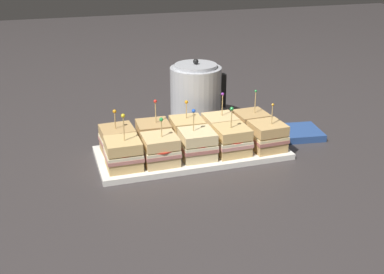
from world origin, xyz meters
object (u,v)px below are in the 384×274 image
(sandwich_front_left, at_px, (160,150))
(sandwich_front_center, at_px, (197,144))
(sandwich_front_right, at_px, (232,140))
(napkin_stack, at_px, (300,133))
(sandwich_back_far_right, at_px, (251,124))
(sandwich_back_right, at_px, (220,128))
(serving_platter, at_px, (192,153))
(sandwich_back_center, at_px, (187,132))
(sandwich_front_far_right, at_px, (267,136))
(kettle_steel, at_px, (196,95))
(sandwich_back_far_left, at_px, (118,140))
(sandwich_front_far_left, at_px, (123,154))
(sandwich_back_left, at_px, (153,135))

(sandwich_front_left, relative_size, sandwich_front_center, 0.94)
(sandwich_front_right, relative_size, napkin_stack, 0.99)
(sandwich_back_far_right, bearing_deg, napkin_stack, -4.81)
(sandwich_back_right, height_order, sandwich_back_far_right, sandwich_back_far_right)
(serving_platter, distance_m, sandwich_back_center, 0.08)
(serving_platter, xyz_separation_m, sandwich_front_far_right, (0.24, -0.06, 0.05))
(sandwich_front_right, bearing_deg, kettle_steel, 92.22)
(sandwich_back_far_left, height_order, sandwich_back_center, sandwich_back_center)
(sandwich_back_right, bearing_deg, sandwich_front_center, -135.95)
(sandwich_front_right, xyz_separation_m, sandwich_back_far_right, (0.12, 0.12, -0.00))
(kettle_steel, bearing_deg, sandwich_front_left, -123.43)
(sandwich_front_far_left, distance_m, sandwich_back_right, 0.37)
(sandwich_back_far_right, distance_m, kettle_steel, 0.26)
(sandwich_front_far_right, bearing_deg, sandwich_back_right, 134.79)
(sandwich_front_left, distance_m, sandwich_back_far_right, 0.37)
(sandwich_back_far_left, distance_m, sandwich_back_far_right, 0.46)
(sandwich_front_left, relative_size, napkin_stack, 0.94)
(sandwich_back_far_right, xyz_separation_m, napkin_stack, (0.18, -0.02, -0.05))
(sandwich_front_right, xyz_separation_m, kettle_steel, (-0.01, 0.33, 0.05))
(sandwich_front_center, xyz_separation_m, sandwich_back_left, (-0.11, 0.11, 0.00))
(sandwich_back_left, bearing_deg, sandwich_front_far_right, -18.41)
(sandwich_front_far_left, xyz_separation_m, sandwich_front_left, (0.11, -0.00, 0.00))
(sandwich_front_right, relative_size, sandwich_back_center, 1.05)
(sandwich_back_left, bearing_deg, sandwich_back_far_right, 0.39)
(serving_platter, xyz_separation_m, kettle_steel, (0.10, 0.27, 0.10))
(sandwich_back_far_right, bearing_deg, sandwich_front_far_right, -87.85)
(sandwich_back_far_left, height_order, sandwich_back_left, sandwich_back_left)
(sandwich_front_center, distance_m, kettle_steel, 0.35)
(sandwich_front_far_left, bearing_deg, sandwich_front_center, -0.13)
(sandwich_front_center, bearing_deg, serving_platter, 88.71)
(serving_platter, relative_size, sandwich_back_center, 4.05)
(serving_platter, distance_m, sandwich_front_center, 0.08)
(sandwich_front_far_left, bearing_deg, sandwich_back_center, 25.72)
(sandwich_back_center, distance_m, kettle_steel, 0.25)
(sandwich_front_left, relative_size, sandwich_front_far_right, 0.94)
(sandwich_back_far_left, xyz_separation_m, sandwich_back_right, (0.35, 0.00, -0.00))
(sandwich_front_right, bearing_deg, sandwich_back_left, 153.53)
(serving_platter, xyz_separation_m, sandwich_front_left, (-0.12, -0.06, 0.05))
(serving_platter, bearing_deg, napkin_stack, 5.82)
(sandwich_front_far_right, xyz_separation_m, sandwich_back_far_right, (-0.00, 0.12, -0.00))
(serving_platter, bearing_deg, kettle_steel, 69.79)
(sandwich_front_center, relative_size, napkin_stack, 1.00)
(sandwich_back_far_left, relative_size, sandwich_back_left, 0.89)
(sandwich_back_far_left, bearing_deg, sandwich_front_right, -18.55)
(sandwich_back_center, relative_size, kettle_steel, 0.61)
(kettle_steel, bearing_deg, serving_platter, -110.21)
(sandwich_front_left, distance_m, sandwich_back_far_left, 0.16)
(serving_platter, relative_size, napkin_stack, 3.83)
(sandwich_front_far_left, height_order, sandwich_front_right, sandwich_front_far_left)
(sandwich_back_center, relative_size, sandwich_back_far_right, 0.90)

